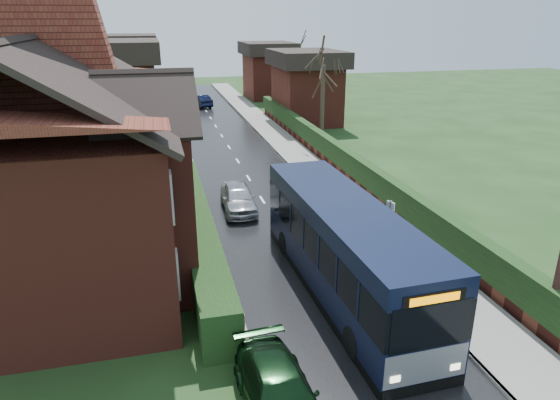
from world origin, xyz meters
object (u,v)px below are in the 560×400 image
object	(u,v)px
bus	(345,250)
car_green	(280,395)
car_silver	(238,198)
brick_house	(62,157)
bus_stop_sign	(389,223)

from	to	relation	value
bus	car_green	xyz separation A→B (m)	(-3.63, -5.21, -1.04)
car_silver	car_green	size ratio (longest dim) A/B	0.96
brick_house	bus	world-z (taller)	brick_house
car_silver	bus_stop_sign	bearing A→B (deg)	-55.52
bus	car_silver	bearing A→B (deg)	102.80
car_silver	brick_house	bearing A→B (deg)	-148.89
brick_house	car_green	bearing A→B (deg)	-59.49
bus	car_green	bearing A→B (deg)	-126.64
bus_stop_sign	car_green	bearing A→B (deg)	-149.24
car_green	bus_stop_sign	distance (m)	9.10
bus	bus_stop_sign	bearing A→B (deg)	30.36
car_silver	bus_stop_sign	size ratio (longest dim) A/B	1.47
brick_house	car_silver	bearing A→B (deg)	29.21
bus	bus_stop_sign	size ratio (longest dim) A/B	4.05
car_green	bus_stop_sign	bearing A→B (deg)	44.41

